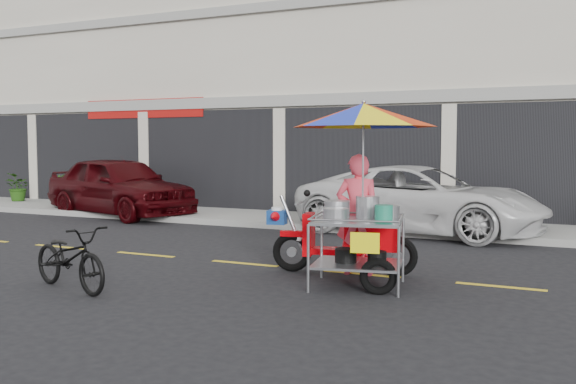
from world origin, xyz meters
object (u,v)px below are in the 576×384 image
at_px(maroon_sedan, 120,186).
at_px(near_bicycle, 70,257).
at_px(food_vendor_rig, 359,168).
at_px(white_pickup, 421,200).

height_order(maroon_sedan, near_bicycle, maroon_sedan).
relative_size(near_bicycle, food_vendor_rig, 0.59).
height_order(white_pickup, food_vendor_rig, food_vendor_rig).
xyz_separation_m(maroon_sedan, food_vendor_rig, (8.54, -5.14, 0.79)).
height_order(maroon_sedan, food_vendor_rig, food_vendor_rig).
height_order(near_bicycle, food_vendor_rig, food_vendor_rig).
bearing_deg(food_vendor_rig, maroon_sedan, 137.32).
bearing_deg(near_bicycle, maroon_sedan, 52.38).
bearing_deg(maroon_sedan, food_vendor_rig, -105.56).
bearing_deg(food_vendor_rig, white_pickup, 82.31).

